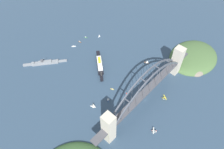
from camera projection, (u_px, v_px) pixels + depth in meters
ground_plane at (145, 100)px, 368.45m from camera, size 1400.00×1400.00×0.00m
harbor_arch_bridge at (147, 89)px, 344.11m from camera, size 248.42×16.72×75.03m
headland_east_shore at (193, 58)px, 438.35m from camera, size 117.71×91.22×27.31m
ocean_liner at (100, 64)px, 418.92m from camera, size 56.14×66.77×18.43m
naval_cruiser at (45, 63)px, 426.01m from camera, size 71.85×57.58×16.13m
seaplane_taxiing_near_bridge at (154, 131)px, 328.23m from camera, size 10.25×9.04×4.83m
seaplane_second_in_formation at (164, 98)px, 369.82m from camera, size 8.90×10.27×4.75m
small_boat_0 at (99, 36)px, 482.04m from camera, size 6.34×3.95×7.52m
small_boat_1 at (108, 99)px, 365.90m from camera, size 5.95×6.61×7.77m
small_boat_2 at (93, 105)px, 355.99m from camera, size 7.39×9.83×10.52m
small_boat_3 at (147, 62)px, 425.39m from camera, size 6.66×10.41×9.25m
small_boat_4 at (74, 46)px, 461.72m from camera, size 7.76×7.24×2.17m
small_boat_5 at (80, 42)px, 471.80m from camera, size 2.22×8.42×2.34m
small_boat_6 at (86, 37)px, 482.24m from camera, size 4.50×7.82×2.11m
small_boat_7 at (112, 89)px, 383.98m from camera, size 4.18×6.79×2.02m
channel_marker_buoy at (126, 93)px, 377.35m from camera, size 2.20×2.20×2.75m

